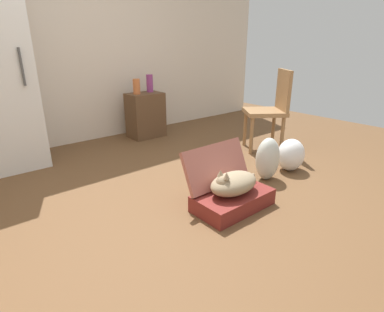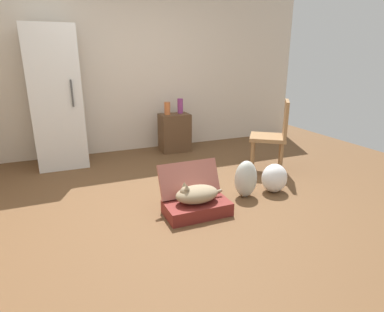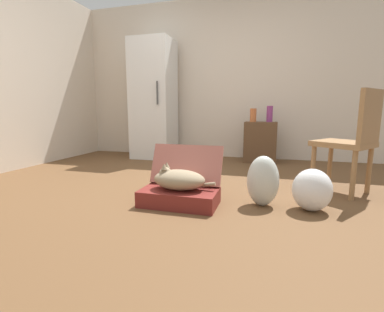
% 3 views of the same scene
% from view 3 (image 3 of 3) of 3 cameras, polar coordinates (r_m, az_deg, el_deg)
% --- Properties ---
extents(ground_plane, '(7.68, 7.68, 0.00)m').
position_cam_3_polar(ground_plane, '(2.74, -3.23, -7.32)').
color(ground_plane, brown).
rests_on(ground_plane, ground).
extents(wall_back, '(6.40, 0.15, 2.60)m').
position_cam_3_polar(wall_back, '(4.84, 5.80, 15.43)').
color(wall_back, beige).
rests_on(wall_back, ground).
extents(wall_left, '(0.12, 4.80, 2.60)m').
position_cam_3_polar(wall_left, '(4.53, -32.61, 14.46)').
color(wall_left, beige).
rests_on(wall_left, ground).
extents(suitcase_base, '(0.64, 0.36, 0.13)m').
position_cam_3_polar(suitcase_base, '(2.35, -2.62, -8.48)').
color(suitcase_base, maroon).
rests_on(suitcase_base, ground).
extents(suitcase_lid, '(0.64, 0.18, 0.35)m').
position_cam_3_polar(suitcase_lid, '(2.47, -1.18, -1.80)').
color(suitcase_lid, '#B26356').
rests_on(suitcase_lid, suitcase_base).
extents(cat, '(0.52, 0.27, 0.22)m').
position_cam_3_polar(cat, '(2.31, -2.84, -4.81)').
color(cat, '#998466').
rests_on(cat, suitcase_base).
extents(plastic_bag_white, '(0.26, 0.21, 0.42)m').
position_cam_3_polar(plastic_bag_white, '(2.37, 14.44, -5.02)').
color(plastic_bag_white, silver).
rests_on(plastic_bag_white, ground).
extents(plastic_bag_clear, '(0.30, 0.27, 0.34)m').
position_cam_3_polar(plastic_bag_clear, '(2.39, 23.56, -6.44)').
color(plastic_bag_clear, white).
rests_on(plastic_bag_clear, ground).
extents(refrigerator, '(0.65, 0.60, 1.91)m').
position_cam_3_polar(refrigerator, '(4.68, -7.93, 11.38)').
color(refrigerator, silver).
rests_on(refrigerator, ground).
extents(side_table, '(0.48, 0.33, 0.62)m').
position_cam_3_polar(side_table, '(4.35, 13.92, 2.80)').
color(side_table, brown).
rests_on(side_table, ground).
extents(vase_tall, '(0.10, 0.10, 0.20)m').
position_cam_3_polar(vase_tall, '(4.33, 12.54, 8.25)').
color(vase_tall, '#CC6B38').
rests_on(vase_tall, side_table).
extents(vase_short, '(0.09, 0.09, 0.24)m').
position_cam_3_polar(vase_short, '(4.37, 15.75, 8.37)').
color(vase_short, '#8C387A').
rests_on(vase_short, side_table).
extents(chair, '(0.63, 0.62, 0.97)m').
position_cam_3_polar(chair, '(2.96, 30.17, 3.10)').
color(chair, olive).
rests_on(chair, ground).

